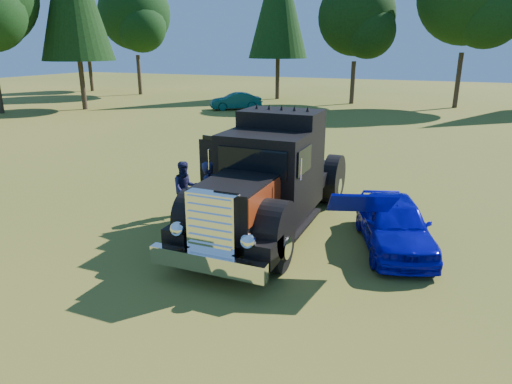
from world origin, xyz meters
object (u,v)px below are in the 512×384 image
object	(u,v)px
hotrod_coupe	(394,223)
distant_teal_car	(236,101)
diamond_t_truck	(269,182)
spectator_near	(211,196)
spectator_far	(185,189)

from	to	relation	value
hotrod_coupe	distant_teal_car	world-z (taller)	hotrod_coupe
diamond_t_truck	hotrod_coupe	size ratio (longest dim) A/B	1.70
diamond_t_truck	spectator_near	world-z (taller)	diamond_t_truck
spectator_near	distant_teal_car	distance (m)	23.79
diamond_t_truck	spectator_far	distance (m)	2.56
hotrod_coupe	spectator_near	world-z (taller)	hotrod_coupe
spectator_near	diamond_t_truck	bearing A→B (deg)	-75.89
distant_teal_car	hotrod_coupe	bearing A→B (deg)	-1.99
spectator_far	distant_teal_car	world-z (taller)	spectator_far
spectator_far	distant_teal_car	distance (m)	22.82
diamond_t_truck	distant_teal_car	distance (m)	23.91
spectator_far	distant_teal_car	xyz separation A→B (m)	(-8.46, 21.19, -0.16)
spectator_far	hotrod_coupe	bearing A→B (deg)	-46.12
spectator_near	spectator_far	size ratio (longest dim) A/B	1.15
spectator_near	spectator_far	bearing A→B (deg)	55.73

